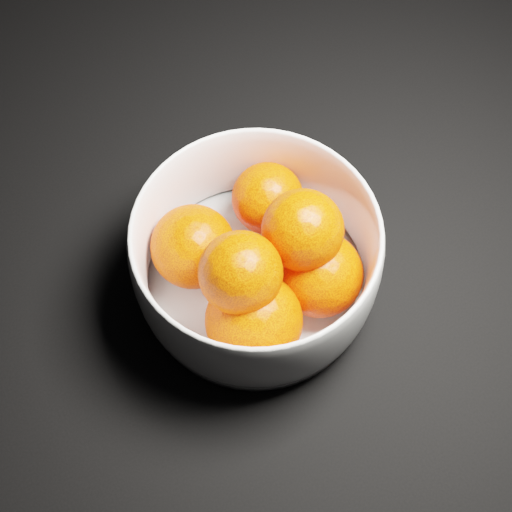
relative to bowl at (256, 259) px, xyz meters
name	(u,v)px	position (x,y,z in m)	size (l,w,h in m)	color
bowl	(256,259)	(0.00, 0.00, 0.00)	(0.21, 0.21, 0.10)	white
orange_pile	(261,264)	(0.00, -0.01, 0.01)	(0.16, 0.17, 0.12)	#FC3F03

